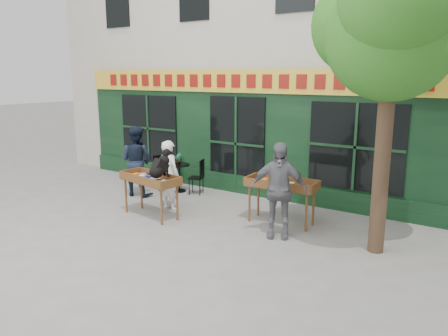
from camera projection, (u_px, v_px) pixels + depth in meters
The scene contains 14 objects.
ground at pixel (182, 214), 10.09m from camera, with size 80.00×80.00×0.00m, color slate.
building at pixel (299, 17), 13.89m from camera, with size 14.00×7.26×10.00m.
street_tree at pixel (397, 16), 7.15m from camera, with size 3.05×2.90×5.60m.
book_cart_center at pixel (150, 181), 9.78m from camera, with size 1.58×0.84×0.99m.
dog at pixel (160, 163), 9.45m from camera, with size 0.34×0.60×0.60m, color black, non-canonical shape.
woman at pixel (169, 175), 10.31m from camera, with size 0.61×0.40×1.66m, color white.
book_cart_right at pixel (281, 186), 9.31m from camera, with size 1.54×0.71×0.99m.
man_right at pixel (278, 190), 8.51m from camera, with size 1.11×0.46×1.90m, color slate.
bistro_table at pixel (179, 172), 11.95m from camera, with size 0.60×0.60×0.76m.
bistro_chair_left at pixel (160, 169), 12.24m from camera, with size 0.48×0.48×0.95m.
bistro_chair_right at pixel (199, 174), 11.67m from camera, with size 0.47×0.47×0.95m.
potted_plant at pixel (179, 159), 11.87m from camera, with size 0.17×0.11×0.32m, color gray.
man_left at pixel (136, 161), 11.52m from camera, with size 0.90×0.71×1.86m, color black.
chalkboard at pixel (172, 169), 12.99m from camera, with size 0.57×0.22×0.79m.
Camera 1 is at (6.20, -7.45, 3.16)m, focal length 35.00 mm.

